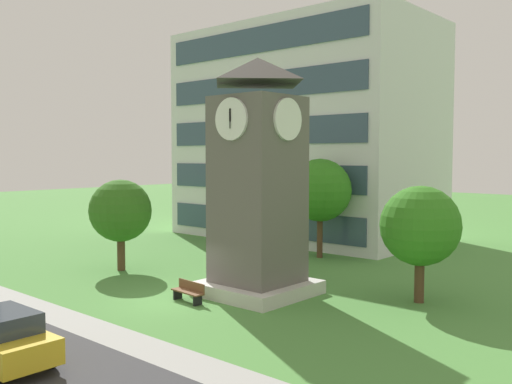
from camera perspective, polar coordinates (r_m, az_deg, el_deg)
The scene contains 9 objects.
ground_plane at distance 25.08m, azimuth -8.79°, elevation -10.93°, with size 160.00×160.00×0.00m, color #4C893D.
kerb_strip at distance 22.70m, azimuth -17.24°, elevation -12.60°, with size 120.00×1.60×0.01m, color #9E9E99.
office_building at distance 44.31m, azimuth 4.99°, elevation 5.86°, with size 19.01×11.09×16.00m.
clock_tower at distance 25.40m, azimuth 0.17°, elevation 0.22°, with size 4.46×4.46×10.66m.
park_bench at distance 24.89m, azimuth -6.82°, elevation -9.93°, with size 1.84×0.65×0.88m.
tree_streetside at distance 25.13m, azimuth 16.25°, elevation -3.33°, with size 3.43×3.43×5.04m.
tree_by_building at distance 34.96m, azimuth 6.49°, elevation 0.17°, with size 3.87×3.87×6.13m.
tree_near_tower at distance 31.82m, azimuth -13.52°, elevation -1.87°, with size 3.41×3.41×5.01m.
parked_car_yellow at distance 19.07m, azimuth -24.46°, elevation -13.25°, with size 4.39×2.03×1.69m.
Camera 1 is at (18.68, -15.50, 6.30)m, focal length 39.63 mm.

